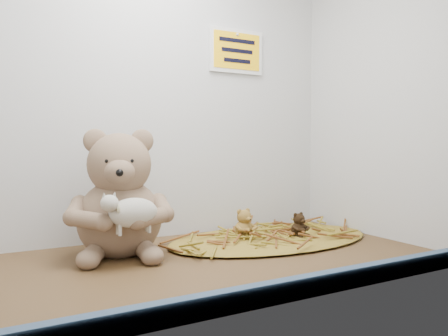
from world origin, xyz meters
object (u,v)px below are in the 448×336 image
main_teddy (120,192)px  mini_teddy_brown (299,223)px  mini_teddy_tan (244,222)px  toy_lamb (133,213)px

main_teddy → mini_teddy_brown: bearing=7.2°
mini_teddy_tan → mini_teddy_brown: (14.43, -5.59, -0.69)cm
toy_lamb → main_teddy: bearing=90.0°
toy_lamb → mini_teddy_brown: toy_lamb is taller
mini_teddy_tan → mini_teddy_brown: 15.49cm
main_teddy → mini_teddy_brown: size_ratio=4.52×
main_teddy → toy_lamb: 11.31cm
main_teddy → toy_lamb: bearing=-74.9°
toy_lamb → mini_teddy_tan: bearing=16.0°
toy_lamb → mini_teddy_brown: (48.27, 4.08, -7.14)cm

